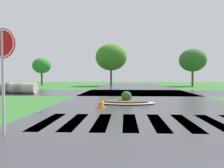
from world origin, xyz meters
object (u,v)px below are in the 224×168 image
at_px(median_island, 126,101).
at_px(traffic_cone, 101,103).
at_px(drainage_pipe_stack, 13,88).
at_px(stop_sign, 3,56).

distance_m(median_island, traffic_cone, 2.19).
xyz_separation_m(median_island, drainage_pipe_stack, (-9.36, 6.76, 0.34)).
height_order(median_island, traffic_cone, median_island).
relative_size(stop_sign, traffic_cone, 5.30).
relative_size(stop_sign, drainage_pipe_stack, 0.69).
distance_m(stop_sign, traffic_cone, 6.03).
height_order(median_island, drainage_pipe_stack, drainage_pipe_stack).
bearing_deg(stop_sign, drainage_pipe_stack, 127.58).
bearing_deg(stop_sign, median_island, 80.05).
xyz_separation_m(stop_sign, traffic_cone, (1.99, 5.40, -1.78)).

